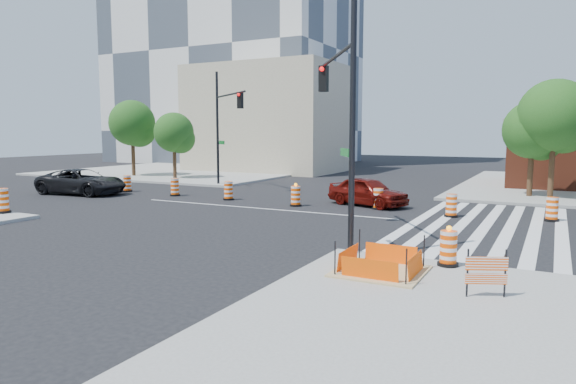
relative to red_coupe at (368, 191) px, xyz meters
The scene contains 24 objects.
ground 5.61m from the red_coupe, 142.66° to the right, with size 120.00×120.00×0.00m, color black.
sidewalk_nw 26.78m from the red_coupe, 146.87° to the left, with size 22.00×22.00×0.15m, color gray.
crosswalk_east 7.39m from the red_coupe, 27.29° to the right, with size 6.75×13.50×0.01m.
lane_centerline 5.60m from the red_coupe, 142.66° to the right, with size 14.00×0.12×0.01m, color silver.
excavation_pit 13.20m from the red_coupe, 69.67° to the right, with size 2.20×2.20×0.90m.
beige_midrise 25.20m from the red_coupe, 131.39° to the left, with size 14.00×10.00×10.00m, color tan.
red_coupe is the anchor object (origin of this frame).
dark_suv 17.26m from the red_coupe, 168.70° to the right, with size 2.54×5.51×1.53m, color black.
signal_pole_se 10.42m from the red_coupe, 76.63° to the right, with size 3.41×5.08×7.92m.
signal_pole_nw 12.48m from the red_coupe, 162.37° to the left, with size 4.68×3.71×7.72m.
pit_drum 12.45m from the red_coupe, 61.15° to the right, with size 0.56×0.56×1.11m.
sw_corner_drum 17.16m from the red_coupe, 141.18° to the right, with size 0.65×0.65×1.10m.
barricade 15.08m from the red_coupe, 61.33° to the right, with size 0.84×0.42×1.07m.
tree_north_a 23.99m from the red_coupe, 163.05° to the left, with size 3.75×3.75×6.37m.
tree_north_b 19.60m from the red_coupe, 159.62° to the left, with size 3.14×3.11×5.28m.
tree_north_c 10.51m from the red_coupe, 44.16° to the left, with size 3.27×3.23×5.50m.
tree_north_d 11.20m from the red_coupe, 38.35° to the left, with size 3.88×3.88×6.60m.
median_drum_0 15.54m from the red_coupe, behind, with size 0.60×0.60×1.02m.
median_drum_1 11.50m from the red_coupe, behind, with size 0.60×0.60×1.02m.
median_drum_2 7.72m from the red_coupe, 169.24° to the right, with size 0.60×0.60×1.02m.
median_drum_3 3.69m from the red_coupe, 149.83° to the right, with size 0.60×0.60×1.18m.
median_drum_4 1.29m from the red_coupe, 47.04° to the right, with size 0.60×0.60×1.02m.
median_drum_5 4.74m from the red_coupe, 20.29° to the right, with size 0.60×0.60×1.02m.
median_drum_6 8.45m from the red_coupe, ahead, with size 0.60×0.60×1.02m.
Camera 1 is at (12.88, -21.56, 3.75)m, focal length 32.00 mm.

